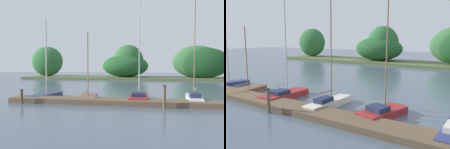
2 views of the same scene
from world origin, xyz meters
The scene contains 8 objects.
dock_pier centered at (0.00, 13.88, 0.18)m, with size 22.41×1.80×0.35m.
far_shore centered at (-0.48, 42.56, 2.65)m, with size 52.54×8.52×6.58m.
sailboat_0 centered at (-9.62, 15.78, 0.33)m, with size 1.75×4.12×6.51m.
sailboat_1 centered at (-5.79, 15.21, 0.23)m, with size 1.89×3.91×5.38m.
sailboat_2 centered at (-1.81, 15.74, 0.33)m, with size 1.48×4.26×8.24m.
sailboat_3 centered at (2.27, 15.75, 0.35)m, with size 1.10×4.23×8.14m.
mooring_piling_0 centered at (-9.92, 12.67, 0.53)m, with size 0.20×0.20×1.04m.
mooring_piling_1 centered at (0.02, 12.68, 0.75)m, with size 0.22×0.22×1.49m.
Camera 1 is at (-0.39, -2.73, 2.82)m, focal length 38.27 mm.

